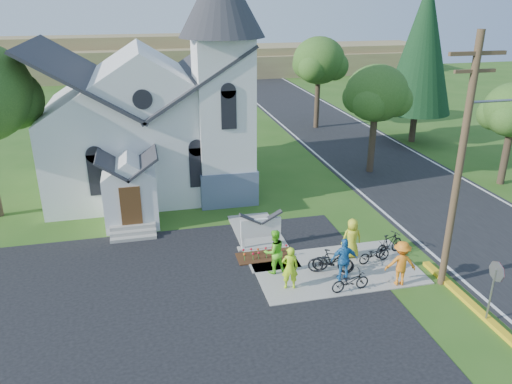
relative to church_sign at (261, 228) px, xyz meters
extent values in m
plane|color=#2C5618|center=(1.20, -3.20, -1.03)|extent=(120.00, 120.00, 0.00)
cube|color=black|center=(-5.80, -5.20, -1.02)|extent=(20.00, 16.00, 0.02)
cube|color=black|center=(11.20, 11.80, -1.02)|extent=(8.00, 90.00, 0.02)
cube|color=gray|center=(2.70, -2.70, -1.00)|extent=(7.00, 4.00, 0.05)
cube|color=white|center=(-4.80, 9.80, 1.47)|extent=(11.00, 9.00, 5.00)
cube|color=slate|center=(-0.50, 6.50, -0.03)|extent=(3.20, 3.20, 2.00)
cube|color=white|center=(-0.50, 6.50, 3.47)|extent=(3.00, 3.00, 9.00)
cube|color=white|center=(-5.80, 4.10, 0.37)|extent=(2.60, 2.40, 2.80)
cube|color=#523217|center=(-5.80, 2.87, 0.47)|extent=(1.00, 0.10, 2.00)
cube|color=gray|center=(0.00, 0.00, -0.98)|extent=(2.20, 0.40, 0.10)
cube|color=white|center=(-0.85, 0.00, -0.48)|extent=(0.12, 0.12, 1.00)
cube|color=white|center=(0.85, 0.00, -0.48)|extent=(0.12, 0.12, 1.00)
cube|color=white|center=(0.00, 0.00, 0.02)|extent=(1.90, 0.14, 0.90)
cube|color=#3D2410|center=(0.00, -0.90, -0.99)|extent=(2.60, 1.10, 0.07)
cylinder|color=#483424|center=(6.50, -4.70, 3.97)|extent=(0.28, 0.28, 10.00)
cube|color=#483424|center=(6.50, -4.70, 8.17)|extent=(2.20, 0.14, 0.14)
cube|color=#483424|center=(6.50, -4.70, 7.57)|extent=(1.60, 0.12, 0.12)
cylinder|color=gray|center=(7.60, -4.70, 6.47)|extent=(2.20, 0.10, 0.10)
cylinder|color=gray|center=(6.60, -7.40, 0.07)|extent=(0.07, 0.07, 2.20)
cylinder|color=#B21414|center=(6.65, -7.40, 1.07)|extent=(0.04, 0.76, 0.76)
cylinder|color=#34281C|center=(9.70, 8.80, 1.00)|extent=(0.44, 0.44, 4.05)
ellipsoid|color=#2E521C|center=(9.70, 8.80, 4.22)|extent=(4.00, 4.00, 3.60)
cylinder|color=#34281C|center=(10.20, 20.80, 1.22)|extent=(0.44, 0.44, 4.50)
ellipsoid|color=#2E521C|center=(10.20, 20.80, 4.79)|extent=(4.40, 4.40, 3.96)
cylinder|color=#34281C|center=(16.70, 4.80, 0.77)|extent=(0.44, 0.44, 3.60)
cylinder|color=#34281C|center=(16.20, 14.80, 0.17)|extent=(0.50, 0.50, 2.40)
cone|color=black|center=(16.20, 14.80, 6.37)|extent=(5.20, 5.20, 10.00)
cube|color=olive|center=(7.20, 52.80, 0.97)|extent=(60.00, 8.00, 4.00)
cube|color=olive|center=(-8.80, 54.80, 1.77)|extent=(30.00, 6.00, 5.60)
cube|color=olive|center=(23.20, 50.80, 0.47)|extent=(25.00, 6.00, 3.00)
imported|color=#BAF61C|center=(0.29, -3.64, -0.06)|extent=(0.73, 0.55, 1.83)
imported|color=black|center=(2.34, -2.92, -0.46)|extent=(2.07, 1.25, 1.03)
imported|color=#71E62B|center=(0.01, -2.30, 0.00)|extent=(1.10, 0.95, 1.95)
imported|color=black|center=(2.44, -2.86, -0.45)|extent=(1.81, 1.05, 1.05)
imported|color=#236DB0|center=(2.63, -3.59, -0.03)|extent=(1.17, 0.62, 1.89)
imported|color=black|center=(2.58, -4.40, -0.55)|extent=(1.67, 0.72, 0.85)
imported|color=orange|center=(4.73, -4.40, -0.02)|extent=(1.36, 0.97, 1.91)
imported|color=black|center=(5.47, -2.06, -0.45)|extent=(1.82, 1.17, 1.06)
imported|color=gold|center=(3.74, -1.81, -0.06)|extent=(0.94, 0.65, 1.84)
imported|color=black|center=(4.52, -2.52, -0.57)|extent=(1.63, 0.79, 0.82)
camera|label=1|loc=(-5.02, -20.15, 10.10)|focal=35.00mm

